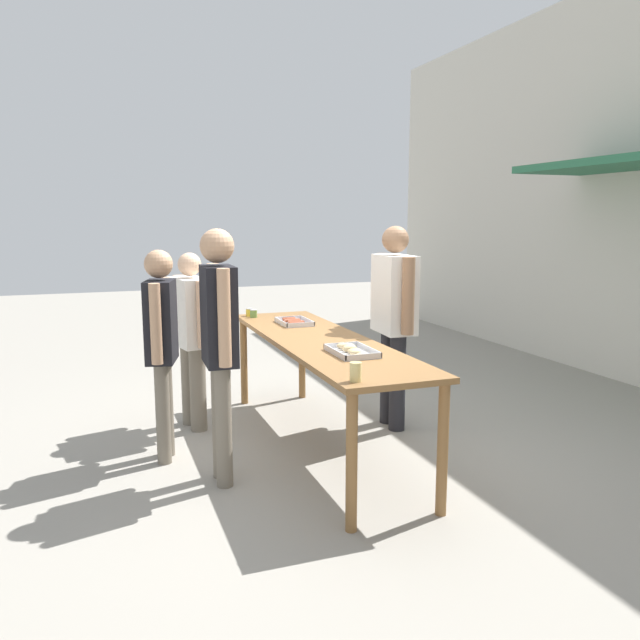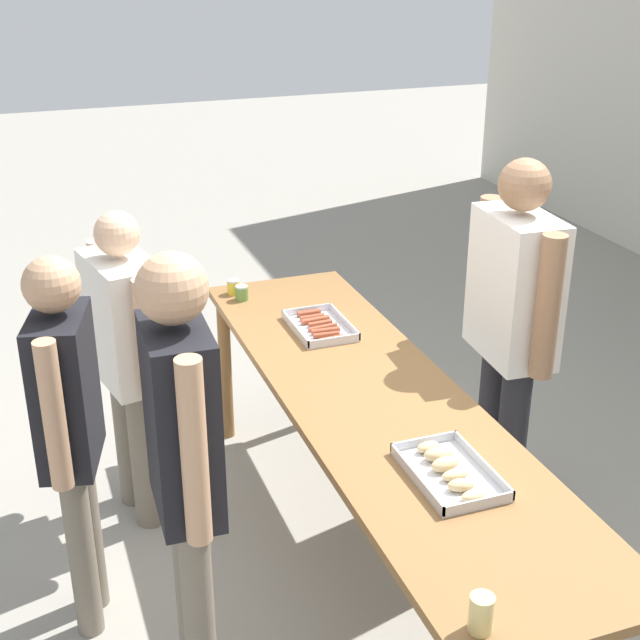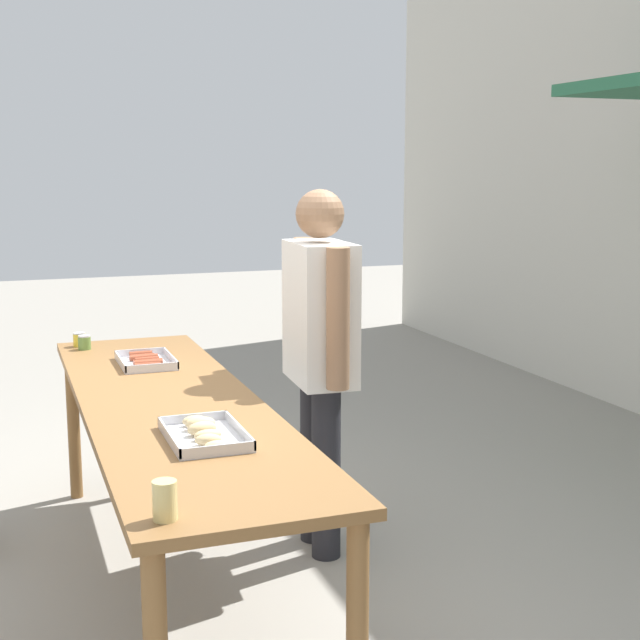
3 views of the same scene
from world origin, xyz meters
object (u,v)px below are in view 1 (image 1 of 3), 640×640
object	(u,v)px
condiment_jar_mustard	(249,312)
beer_cup	(356,372)
food_tray_sausages	(294,322)
condiment_jar_ketchup	(254,313)
person_customer_with_cup	(219,331)
person_customer_holding_hotdog	(192,327)
person_server_behind_table	(394,310)
food_tray_buns	(351,351)
person_customer_waiting_in_line	(161,335)

from	to	relation	value
condiment_jar_mustard	beer_cup	size ratio (longest dim) A/B	0.67
food_tray_sausages	condiment_jar_ketchup	distance (m)	0.55
condiment_jar_mustard	person_customer_with_cup	bearing A→B (deg)	-19.93
condiment_jar_mustard	person_customer_holding_hotdog	world-z (taller)	person_customer_holding_hotdog
food_tray_sausages	person_server_behind_table	xyz separation A→B (m)	(0.48, 0.77, 0.14)
food_tray_buns	beer_cup	bearing A→B (deg)	-21.00
food_tray_buns	beer_cup	size ratio (longest dim) A/B	3.68
food_tray_sausages	person_customer_with_cup	distance (m)	1.47
food_tray_buns	person_customer_with_cup	bearing A→B (deg)	-102.13
food_tray_sausages	person_customer_with_cup	bearing A→B (deg)	-38.19
beer_cup	person_customer_waiting_in_line	bearing A→B (deg)	-146.78
person_server_behind_table	person_customer_waiting_in_line	world-z (taller)	person_server_behind_table
beer_cup	person_server_behind_table	size ratio (longest dim) A/B	0.06
food_tray_buns	person_customer_waiting_in_line	distance (m)	1.45
condiment_jar_mustard	condiment_jar_ketchup	bearing A→B (deg)	10.86
person_customer_with_cup	person_customer_holding_hotdog	bearing A→B (deg)	2.44
condiment_jar_ketchup	food_tray_sausages	bearing A→B (deg)	27.62
person_customer_holding_hotdog	person_customer_waiting_in_line	size ratio (longest dim) A/B	0.96
food_tray_buns	person_customer_holding_hotdog	xyz separation A→B (m)	(-1.45, -0.91, -0.01)
food_tray_buns	condiment_jar_mustard	xyz separation A→B (m)	(-1.93, -0.27, 0.02)
beer_cup	person_server_behind_table	world-z (taller)	person_server_behind_table
condiment_jar_mustard	person_customer_waiting_in_line	xyz separation A→B (m)	(1.17, -0.96, 0.04)
condiment_jar_ketchup	person_customer_with_cup	size ratio (longest dim) A/B	0.04
condiment_jar_mustard	condiment_jar_ketchup	distance (m)	0.10
food_tray_sausages	person_customer_holding_hotdog	world-z (taller)	person_customer_holding_hotdog
food_tray_sausages	beer_cup	world-z (taller)	beer_cup
person_customer_holding_hotdog	person_customer_with_cup	size ratio (longest dim) A/B	0.87
condiment_jar_ketchup	beer_cup	size ratio (longest dim) A/B	0.67
condiment_jar_mustard	person_server_behind_table	size ratio (longest dim) A/B	0.04
beer_cup	condiment_jar_ketchup	bearing A→B (deg)	179.62
person_customer_waiting_in_line	food_tray_sausages	bearing A→B (deg)	-49.91
beer_cup	person_customer_waiting_in_line	size ratio (longest dim) A/B	0.07
beer_cup	person_customer_holding_hotdog	xyz separation A→B (m)	(-2.16, -0.64, -0.05)
condiment_jar_ketchup	person_customer_with_cup	world-z (taller)	person_customer_with_cup
condiment_jar_mustard	person_server_behind_table	bearing A→B (deg)	44.36
person_customer_holding_hotdog	food_tray_buns	bearing A→B (deg)	-159.47
food_tray_buns	person_customer_with_cup	size ratio (longest dim) A/B	0.24
condiment_jar_ketchup	person_customer_holding_hotdog	distance (m)	0.76
condiment_jar_ketchup	condiment_jar_mustard	bearing A→B (deg)	-169.14
food_tray_buns	beer_cup	distance (m)	0.76
condiment_jar_mustard	person_server_behind_table	distance (m)	1.49
food_tray_buns	person_server_behind_table	size ratio (longest dim) A/B	0.24
beer_cup	person_server_behind_table	xyz separation A→B (m)	(-1.57, 1.04, 0.10)
food_tray_sausages	food_tray_buns	size ratio (longest dim) A/B	0.93
person_server_behind_table	person_customer_holding_hotdog	world-z (taller)	person_server_behind_table
condiment_jar_ketchup	person_server_behind_table	bearing A→B (deg)	46.54
person_server_behind_table	person_customer_with_cup	xyz separation A→B (m)	(0.67, -1.67, 0.03)
food_tray_sausages	food_tray_buns	distance (m)	1.34
food_tray_sausages	person_server_behind_table	distance (m)	0.92
person_server_behind_table	person_customer_holding_hotdog	bearing A→B (deg)	-105.46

